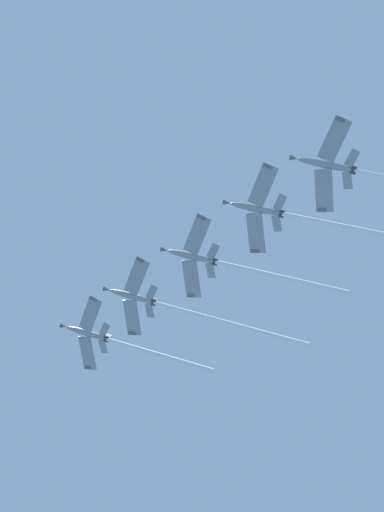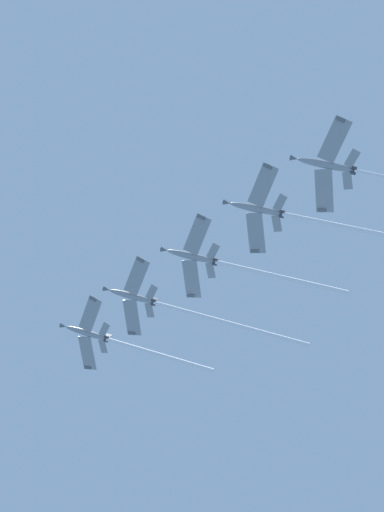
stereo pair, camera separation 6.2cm
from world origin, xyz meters
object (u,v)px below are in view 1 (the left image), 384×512
(jet_third, at_px, (226,264))
(jet_fifth, at_px, (363,172))
(jet_lead, at_px, (111,340))
(jet_second, at_px, (168,306))
(jet_fourth, at_px, (300,218))

(jet_third, distance_m, jet_fifth, 36.11)
(jet_lead, relative_size, jet_second, 0.82)
(jet_fourth, distance_m, jet_fifth, 15.92)
(jet_lead, height_order, jet_third, jet_lead)
(jet_lead, xyz_separation_m, jet_third, (29.07, 20.55, -9.60))
(jet_lead, bearing_deg, jet_fifth, 35.16)
(jet_second, height_order, jet_fourth, jet_second)
(jet_second, height_order, jet_fifth, jet_second)
(jet_third, relative_size, jet_fourth, 0.93)
(jet_lead, distance_m, jet_fifth, 72.98)
(jet_second, bearing_deg, jet_third, 33.90)
(jet_third, height_order, jet_fifth, jet_third)
(jet_lead, relative_size, jet_third, 0.96)
(jet_second, xyz_separation_m, jet_fifth, (43.06, 29.78, -13.39))
(jet_lead, xyz_separation_m, jet_second, (14.53, 10.78, -5.70))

